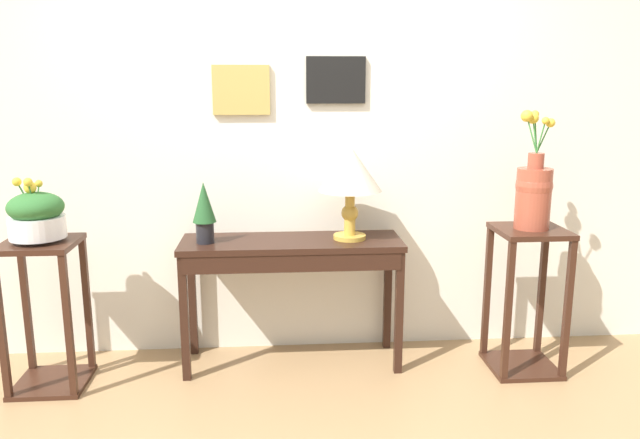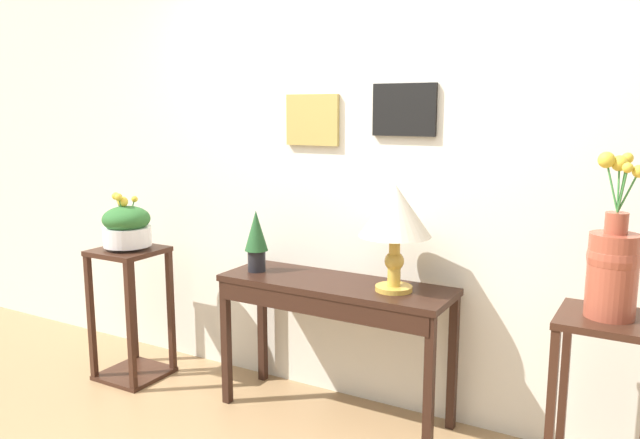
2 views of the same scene
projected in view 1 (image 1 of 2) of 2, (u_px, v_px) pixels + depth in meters
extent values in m
cube|color=silver|center=(290.00, 128.00, 3.77)|extent=(9.00, 0.10, 2.80)
cube|color=tan|center=(241.00, 90.00, 3.63)|extent=(0.34, 0.02, 0.29)
cube|color=#945C67|center=(241.00, 90.00, 3.63)|extent=(0.27, 0.01, 0.23)
cube|color=black|center=(336.00, 80.00, 3.66)|extent=(0.35, 0.02, 0.27)
cube|color=#57A168|center=(336.00, 80.00, 3.66)|extent=(0.28, 0.01, 0.22)
cube|color=black|center=(291.00, 243.00, 3.61)|extent=(1.29, 0.42, 0.03)
cube|color=black|center=(293.00, 263.00, 3.44)|extent=(1.22, 0.03, 0.10)
cube|color=black|center=(184.00, 319.00, 3.47)|extent=(0.04, 0.04, 0.74)
cube|color=black|center=(399.00, 313.00, 3.56)|extent=(0.04, 0.04, 0.74)
cube|color=black|center=(192.00, 298.00, 3.82)|extent=(0.04, 0.04, 0.74)
cube|color=black|center=(388.00, 293.00, 3.91)|extent=(0.04, 0.04, 0.74)
cylinder|color=gold|center=(350.00, 237.00, 3.63)|extent=(0.19, 0.19, 0.02)
cylinder|color=gold|center=(350.00, 224.00, 3.61)|extent=(0.07, 0.07, 0.13)
sphere|color=gold|center=(350.00, 213.00, 3.60)|extent=(0.10, 0.10, 0.10)
cylinder|color=gold|center=(350.00, 202.00, 3.58)|extent=(0.06, 0.06, 0.13)
cone|color=beige|center=(350.00, 169.00, 3.54)|extent=(0.37, 0.37, 0.26)
cylinder|color=black|center=(205.00, 232.00, 3.53)|extent=(0.10, 0.10, 0.12)
cone|color=#235128|center=(204.00, 202.00, 3.49)|extent=(0.13, 0.13, 0.23)
cube|color=#381E14|center=(39.00, 244.00, 3.31)|extent=(0.39, 0.39, 0.03)
cube|color=#381E14|center=(53.00, 382.00, 3.49)|extent=(0.39, 0.39, 0.03)
cube|color=#381E14|center=(1.00, 328.00, 3.22)|extent=(0.04, 0.03, 0.78)
cube|color=#381E14|center=(68.00, 326.00, 3.25)|extent=(0.04, 0.03, 0.78)
cube|color=#381E14|center=(26.00, 305.00, 3.55)|extent=(0.04, 0.04, 0.78)
cube|color=#381E14|center=(87.00, 303.00, 3.58)|extent=(0.04, 0.04, 0.78)
cylinder|color=silver|center=(39.00, 240.00, 3.31)|extent=(0.13, 0.13, 0.02)
cylinder|color=silver|center=(38.00, 227.00, 3.29)|extent=(0.29, 0.29, 0.12)
ellipsoid|color=#2D662D|center=(36.00, 207.00, 3.27)|extent=(0.29, 0.29, 0.16)
cylinder|color=#2D662D|center=(33.00, 202.00, 3.26)|extent=(0.03, 0.02, 0.16)
sphere|color=gold|center=(30.00, 187.00, 3.24)|extent=(0.06, 0.06, 0.06)
cylinder|color=#2D662D|center=(32.00, 199.00, 3.24)|extent=(0.02, 0.05, 0.19)
sphere|color=gold|center=(28.00, 182.00, 3.20)|extent=(0.05, 0.05, 0.05)
cylinder|color=#2D662D|center=(27.00, 199.00, 3.26)|extent=(0.09, 0.01, 0.19)
sphere|color=gold|center=(17.00, 182.00, 3.24)|extent=(0.05, 0.05, 0.05)
cylinder|color=#2D662D|center=(38.00, 200.00, 3.30)|extent=(0.01, 0.08, 0.17)
sphere|color=gold|center=(39.00, 184.00, 3.32)|extent=(0.04, 0.04, 0.04)
cube|color=#381E14|center=(531.00, 231.00, 3.52)|extent=(0.39, 0.39, 0.03)
cube|color=#381E14|center=(521.00, 366.00, 3.69)|extent=(0.39, 0.39, 0.03)
cube|color=#381E14|center=(508.00, 311.00, 3.43)|extent=(0.04, 0.03, 0.80)
cube|color=#381E14|center=(568.00, 310.00, 3.45)|extent=(0.04, 0.03, 0.80)
cube|color=#381E14|center=(487.00, 291.00, 3.76)|extent=(0.04, 0.04, 0.80)
cube|color=#381E14|center=(541.00, 290.00, 3.78)|extent=(0.04, 0.04, 0.80)
cylinder|color=#9E4733|center=(533.00, 199.00, 3.48)|extent=(0.19, 0.19, 0.34)
sphere|color=#9E4733|center=(534.00, 185.00, 3.46)|extent=(0.20, 0.20, 0.20)
cylinder|color=#9E4733|center=(536.00, 161.00, 3.43)|extent=(0.09, 0.09, 0.09)
cylinder|color=#387A38|center=(532.00, 135.00, 3.41)|extent=(0.07, 0.04, 0.20)
sphere|color=gold|center=(527.00, 116.00, 3.41)|extent=(0.07, 0.07, 0.07)
cylinder|color=#387A38|center=(536.00, 134.00, 3.45)|extent=(0.02, 0.10, 0.21)
sphere|color=gold|center=(535.00, 114.00, 3.47)|extent=(0.05, 0.05, 0.05)
cylinder|color=#387A38|center=(544.00, 138.00, 3.40)|extent=(0.07, 0.02, 0.17)
sphere|color=gold|center=(551.00, 123.00, 3.38)|extent=(0.05, 0.05, 0.05)
cylinder|color=#387A38|center=(535.00, 136.00, 3.43)|extent=(0.02, 0.06, 0.19)
sphere|color=gold|center=(533.00, 118.00, 3.44)|extent=(0.06, 0.06, 0.06)
cylinder|color=#387A38|center=(541.00, 137.00, 3.39)|extent=(0.04, 0.04, 0.18)
sphere|color=gold|center=(546.00, 121.00, 3.36)|extent=(0.04, 0.04, 0.04)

